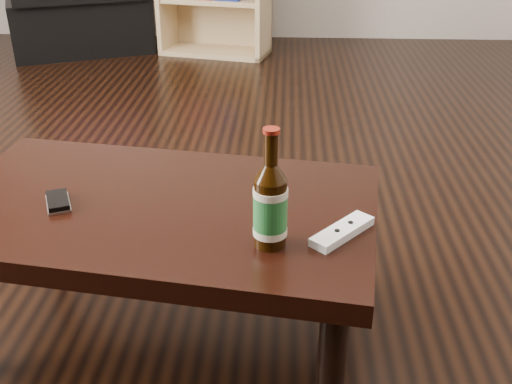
{
  "coord_description": "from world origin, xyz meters",
  "views": [
    {
      "loc": [
        0.65,
        -1.76,
        1.1
      ],
      "look_at": [
        0.59,
        -0.67,
        0.53
      ],
      "focal_mm": 42.0,
      "sensor_mm": 36.0,
      "label": 1
    }
  ],
  "objects_px": {
    "coffee_table": "(158,220)",
    "phone": "(58,202)",
    "remote": "(342,231)",
    "beer_bottle": "(270,206)",
    "tv_stand": "(82,25)"
  },
  "relations": [
    {
      "from": "tv_stand",
      "to": "remote",
      "type": "bearing_deg",
      "value": -86.26
    },
    {
      "from": "tv_stand",
      "to": "remote",
      "type": "distance_m",
      "value": 3.48
    },
    {
      "from": "beer_bottle",
      "to": "remote",
      "type": "bearing_deg",
      "value": 15.68
    },
    {
      "from": "beer_bottle",
      "to": "remote",
      "type": "distance_m",
      "value": 0.18
    },
    {
      "from": "tv_stand",
      "to": "beer_bottle",
      "type": "relative_size",
      "value": 3.54
    },
    {
      "from": "phone",
      "to": "remote",
      "type": "height_order",
      "value": "remote"
    },
    {
      "from": "coffee_table",
      "to": "phone",
      "type": "xyz_separation_m",
      "value": [
        -0.23,
        -0.03,
        0.06
      ]
    },
    {
      "from": "coffee_table",
      "to": "beer_bottle",
      "type": "relative_size",
      "value": 4.29
    },
    {
      "from": "coffee_table",
      "to": "phone",
      "type": "distance_m",
      "value": 0.24
    },
    {
      "from": "phone",
      "to": "tv_stand",
      "type": "bearing_deg",
      "value": 83.14
    },
    {
      "from": "phone",
      "to": "remote",
      "type": "xyz_separation_m",
      "value": [
        0.68,
        -0.11,
        0.0
      ]
    },
    {
      "from": "coffee_table",
      "to": "beer_bottle",
      "type": "height_order",
      "value": "beer_bottle"
    },
    {
      "from": "remote",
      "to": "phone",
      "type": "bearing_deg",
      "value": -147.52
    },
    {
      "from": "tv_stand",
      "to": "phone",
      "type": "bearing_deg",
      "value": -96.49
    },
    {
      "from": "beer_bottle",
      "to": "phone",
      "type": "relative_size",
      "value": 2.31
    }
  ]
}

